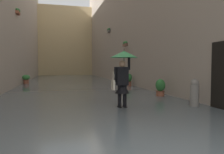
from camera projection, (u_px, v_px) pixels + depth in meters
ground_plane at (74, 84)px, 16.75m from camera, size 73.78×73.78×0.00m
flood_water at (74, 84)px, 16.75m from camera, size 8.35×35.51×0.08m
building_facade_left at (131, 0)px, 17.55m from camera, size 2.04×33.51×13.61m
building_facade_far at (65, 42)px, 31.65m from camera, size 11.15×1.80×9.97m
person_wading at (123, 69)px, 7.05m from camera, size 0.91×0.91×1.99m
potted_plant_mid_left at (129, 80)px, 14.47m from camera, size 0.36×0.36×0.91m
potted_plant_near_left at (160, 88)px, 9.74m from camera, size 0.43×0.43×0.84m
potted_plant_mid_right at (26, 79)px, 16.33m from camera, size 0.56×0.56×0.76m
mooring_bollard at (194, 94)px, 7.28m from camera, size 0.30×0.30×0.99m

